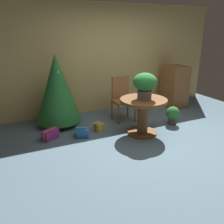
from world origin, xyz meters
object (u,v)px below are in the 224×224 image
potted_plant (173,114)px  round_dining_table (143,111)px  gift_box_blue (82,132)px  holiday_tree (57,89)px  flower_vase (145,84)px  wooden_chair_far (122,96)px  gift_box_purple (50,134)px  gift_box_gold (99,127)px  wooden_cabinet (174,87)px

potted_plant → round_dining_table: bearing=-170.6°
gift_box_blue → potted_plant: 2.02m
round_dining_table → holiday_tree: holiday_tree is taller
round_dining_table → flower_vase: size_ratio=1.81×
holiday_tree → potted_plant: holiday_tree is taller
flower_vase → gift_box_blue: (-1.14, 0.38, -0.93)m
wooden_chair_far → gift_box_purple: 1.82m
round_dining_table → gift_box_gold: bearing=146.3°
wooden_chair_far → flower_vase: bearing=-89.4°
round_dining_table → flower_vase: 0.53m
gift_box_gold → gift_box_blue: bearing=-163.7°
flower_vase → wooden_cabinet: flower_vase is taller
round_dining_table → holiday_tree: (-1.40, 1.16, 0.33)m
flower_vase → holiday_tree: bearing=140.5°
round_dining_table → wooden_cabinet: size_ratio=0.83×
gift_box_purple → round_dining_table: bearing=-16.8°
wooden_chair_far → gift_box_blue: 1.33m
holiday_tree → gift_box_blue: holiday_tree is taller
gift_box_gold → potted_plant: (1.61, -0.35, 0.14)m
gift_box_purple → gift_box_blue: size_ratio=1.10×
wooden_chair_far → holiday_tree: 1.45m
potted_plant → flower_vase: bearing=-170.2°
wooden_cabinet → gift_box_blue: bearing=-164.1°
gift_box_gold → potted_plant: size_ratio=0.55×
holiday_tree → gift_box_gold: holiday_tree is taller
wooden_chair_far → gift_box_purple: bearing=-167.6°
holiday_tree → wooden_chair_far: bearing=-10.5°
round_dining_table → wooden_chair_far: (0.00, 0.90, 0.06)m
round_dining_table → gift_box_gold: size_ratio=4.08×
wooden_chair_far → wooden_cabinet: wooden_cabinet is taller
gift_box_purple → wooden_cabinet: wooden_cabinet is taller
round_dining_table → flower_vase: flower_vase is taller
gift_box_purple → potted_plant: bearing=-8.3°
wooden_chair_far → gift_box_blue: size_ratio=3.14×
wooden_chair_far → gift_box_purple: size_ratio=2.85×
round_dining_table → wooden_chair_far: bearing=90.0°
holiday_tree → gift_box_purple: size_ratio=4.38×
round_dining_table → wooden_chair_far: size_ratio=0.92×
flower_vase → round_dining_table: bearing=155.9°
potted_plant → wooden_chair_far: bearing=138.8°
flower_vase → potted_plant: 1.17m
gift_box_gold → round_dining_table: bearing=-33.7°
gift_box_blue → wooden_cabinet: size_ratio=0.29×
gift_box_purple → gift_box_blue: bearing=-13.2°
gift_box_blue → round_dining_table: bearing=-18.6°
holiday_tree → gift_box_blue: (0.27, -0.78, -0.72)m
gift_box_purple → wooden_cabinet: bearing=11.1°
round_dining_table → flower_vase: bearing=-24.1°
wooden_cabinet → potted_plant: bearing=-129.4°
gift_box_gold → gift_box_purple: (-0.98, 0.02, 0.01)m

